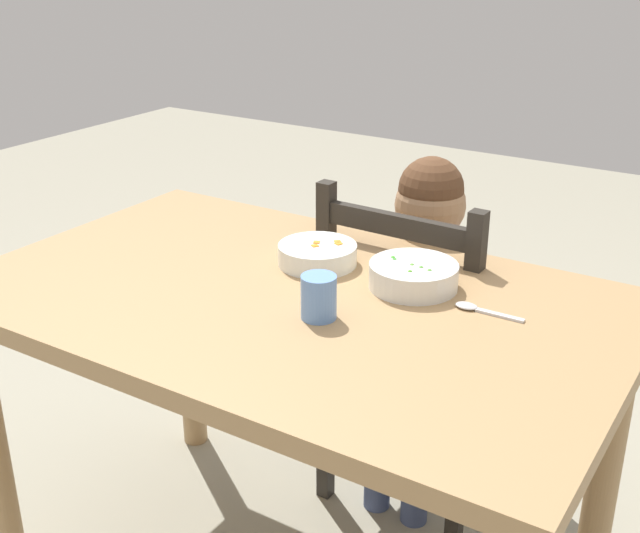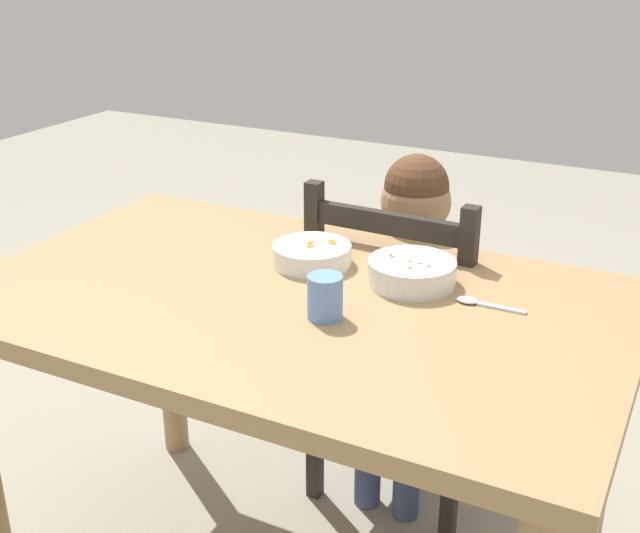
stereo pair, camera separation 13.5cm
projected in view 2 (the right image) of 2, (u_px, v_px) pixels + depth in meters
The scene contains 7 objects.
dining_table at pixel (293, 345), 1.66m from camera, with size 1.32×0.81×0.76m.
dining_chair at pixel (405, 349), 2.08m from camera, with size 0.43×0.43×0.89m.
child_figure at pixel (408, 284), 2.01m from camera, with size 0.32×0.31×0.94m.
bowl_of_peas at pixel (412, 272), 1.65m from camera, with size 0.18×0.18×0.05m.
bowl_of_carrots at pixel (312, 254), 1.75m from camera, with size 0.17×0.17×0.05m.
spoon at pixel (478, 302), 1.57m from camera, with size 0.14×0.03×0.01m.
drinking_cup at pixel (325, 297), 1.50m from camera, with size 0.07×0.07×0.08m, color #6291DC.
Camera 2 is at (0.72, -1.28, 1.43)m, focal length 45.57 mm.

